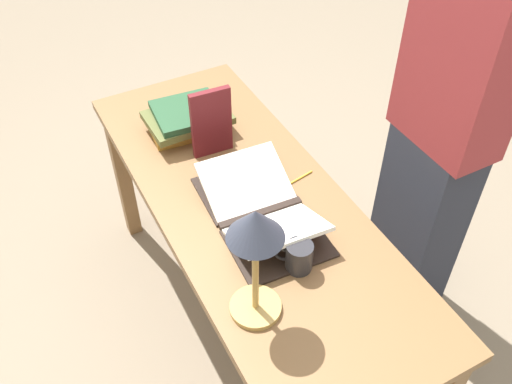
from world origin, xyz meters
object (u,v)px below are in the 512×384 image
open_book (260,209)px  book_stack_tall (188,119)px  book_standing_upright (211,123)px  coffee_mug (297,257)px  pencil (296,180)px  reading_lamp (255,240)px  person_reader (444,131)px

open_book → book_stack_tall: open_book is taller
book_standing_upright → coffee_mug: bearing=-176.9°
book_stack_tall → book_standing_upright: bearing=-169.2°
pencil → reading_lamp: bearing=137.2°
reading_lamp → coffee_mug: reading_lamp is taller
reading_lamp → person_reader: 0.89m
coffee_mug → pencil: coffee_mug is taller
book_standing_upright → reading_lamp: bearing=168.5°
coffee_mug → pencil: 0.38m
open_book → pencil: size_ratio=3.60×
reading_lamp → pencil: size_ratio=2.69×
coffee_mug → person_reader: person_reader is taller
open_book → book_stack_tall: size_ratio=1.72×
book_standing_upright → book_stack_tall: bearing=14.4°
open_book → coffee_mug: (-0.23, 0.00, 0.02)m
book_stack_tall → pencil: (-0.43, -0.21, -0.05)m
book_standing_upright → coffee_mug: size_ratio=2.71×
person_reader → book_standing_upright: bearing=-122.4°
person_reader → open_book: bearing=-95.1°
open_book → book_standing_upright: book_standing_upright is taller
open_book → reading_lamp: bearing=152.9°
book_standing_upright → pencil: 0.35m
open_book → pencil: (0.09, -0.19, -0.03)m
book_standing_upright → reading_lamp: size_ratio=0.67×
book_stack_tall → reading_lamp: bearing=169.6°
book_standing_upright → coffee_mug: (-0.60, 0.01, -0.08)m
book_standing_upright → coffee_mug: 0.60m
open_book → coffee_mug: bearing=-177.7°
book_standing_upright → pencil: book_standing_upright is taller
reading_lamp → pencil: bearing=-42.8°
open_book → coffee_mug: 0.23m
coffee_mug → book_stack_tall: bearing=1.9°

